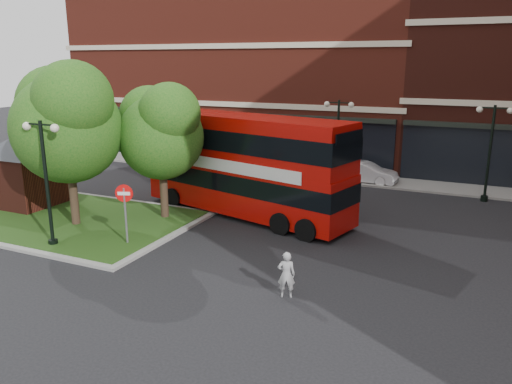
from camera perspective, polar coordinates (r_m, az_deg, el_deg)
The scene contains 15 objects.
ground at distance 17.89m, azimuth -10.10°, elevation -9.00°, with size 120.00×120.00×0.00m, color black.
pavement_far at distance 32.15m, azimuth 6.60°, elevation 1.95°, with size 44.00×3.00×0.12m, color slate.
terrace_far_left at distance 41.27m, azimuth -0.73°, elevation 14.57°, with size 26.00×12.00×14.00m, color maroon.
traffic_island at distance 24.97m, azimuth -21.53°, elevation -2.75°, with size 12.60×7.60×0.15m.
kiosk at distance 27.29m, azimuth -24.91°, elevation 3.20°, with size 6.51×6.51×3.60m.
tree_island_west at distance 22.77m, azimuth -20.91°, elevation 7.89°, with size 5.40×4.71×7.21m.
tree_island_east at distance 22.79m, azimuth -10.90°, elevation 7.20°, with size 4.46×3.90×6.29m.
lamp_island at distance 20.67m, azimuth -22.86°, elevation 1.55°, with size 1.72×0.36×5.00m.
lamp_far_left at distance 29.20m, azimuth 9.30°, elevation 6.08°, with size 1.72×0.36×5.00m.
lamp_far_right at distance 28.24m, azimuth 25.20°, elevation 4.58°, with size 1.72×0.36×5.00m.
bus at distance 23.36m, azimuth -1.35°, elevation 3.84°, with size 11.10×5.12×4.13m.
woman at distance 15.62m, azimuth 3.48°, elevation -9.41°, with size 0.55×0.36×1.50m, color #98989A.
car_silver at distance 33.90m, azimuth -3.54°, elevation 3.67°, with size 1.49×3.70×1.26m, color #B7B9BE.
car_white at distance 30.72m, azimuth 12.36°, elevation 2.19°, with size 1.33×3.82×1.26m, color white.
no_entry_sign at distance 20.08m, azimuth -14.77°, elevation -1.17°, with size 0.67×0.30×2.52m.
Camera 1 is at (9.46, -13.40, 7.14)m, focal length 35.00 mm.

